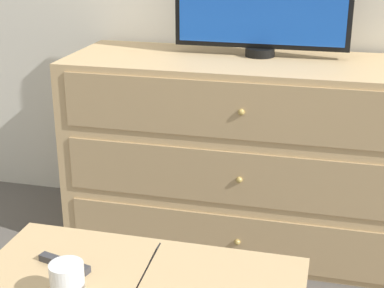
% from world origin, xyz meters
% --- Properties ---
extents(ground_plane, '(12.00, 12.00, 0.00)m').
position_xyz_m(ground_plane, '(0.00, 0.00, 0.00)').
color(ground_plane, '#56514C').
extents(dresser, '(1.50, 0.54, 0.80)m').
position_xyz_m(dresser, '(-0.11, -0.29, 0.40)').
color(dresser, tan).
rests_on(dresser, ground_plane).
extents(drink_cup, '(0.08, 0.08, 0.09)m').
position_xyz_m(drink_cup, '(-0.35, -1.52, 0.53)').
color(drink_cup, '#9E6638').
rests_on(drink_cup, coffee_table).
extents(remote_control, '(0.15, 0.06, 0.02)m').
position_xyz_m(remote_control, '(-0.42, -1.39, 0.50)').
color(remote_control, '#38383D').
rests_on(remote_control, coffee_table).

